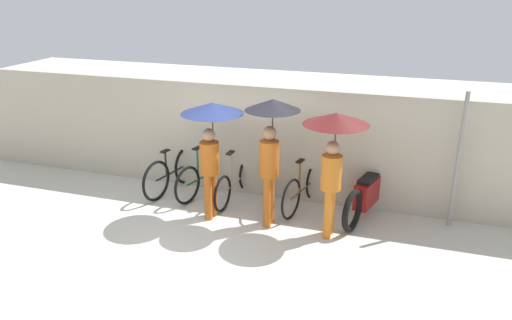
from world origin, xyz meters
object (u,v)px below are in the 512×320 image
(parked_bicycle_1, at_px, (204,175))
(pedestrian_trailing, at_px, (334,140))
(parked_bicycle_2, at_px, (235,181))
(parked_bicycle_4, at_px, (303,188))
(motorcycle, at_px, (367,194))
(pedestrian_center, at_px, (271,132))
(pedestrian_leading, at_px, (211,127))
(parked_bicycle_0, at_px, (172,172))
(parked_bicycle_3, at_px, (268,185))

(parked_bicycle_1, height_order, pedestrian_trailing, pedestrian_trailing)
(parked_bicycle_1, bearing_deg, parked_bicycle_2, -79.70)
(parked_bicycle_2, xyz_separation_m, pedestrian_trailing, (1.90, -0.77, 1.22))
(parked_bicycle_2, xyz_separation_m, parked_bicycle_4, (1.28, 0.04, 0.02))
(motorcycle, bearing_deg, pedestrian_center, 131.45)
(parked_bicycle_4, distance_m, pedestrian_leading, 2.01)
(parked_bicycle_0, relative_size, parked_bicycle_2, 0.98)
(pedestrian_leading, relative_size, pedestrian_trailing, 1.00)
(parked_bicycle_2, distance_m, motorcycle, 2.39)
(parked_bicycle_0, bearing_deg, parked_bicycle_4, -78.54)
(parked_bicycle_2, bearing_deg, pedestrian_leading, 174.22)
(pedestrian_center, height_order, motorcycle, pedestrian_center)
(motorcycle, bearing_deg, pedestrian_leading, 122.06)
(pedestrian_leading, bearing_deg, pedestrian_center, 8.26)
(parked_bicycle_1, relative_size, motorcycle, 0.84)
(parked_bicycle_3, height_order, motorcycle, parked_bicycle_3)
(pedestrian_leading, bearing_deg, parked_bicycle_3, 50.82)
(parked_bicycle_1, distance_m, pedestrian_leading, 1.52)
(parked_bicycle_0, height_order, parked_bicycle_3, parked_bicycle_0)
(parked_bicycle_1, relative_size, pedestrian_leading, 0.84)
(pedestrian_trailing, bearing_deg, pedestrian_center, 179.77)
(parked_bicycle_4, xyz_separation_m, pedestrian_center, (-0.39, -0.74, 1.22))
(parked_bicycle_0, height_order, parked_bicycle_2, parked_bicycle_0)
(motorcycle, bearing_deg, parked_bicycle_2, 105.82)
(pedestrian_center, bearing_deg, parked_bicycle_1, 157.01)
(pedestrian_leading, bearing_deg, parked_bicycle_4, 35.39)
(pedestrian_trailing, height_order, motorcycle, pedestrian_trailing)
(parked_bicycle_1, distance_m, parked_bicycle_3, 1.27)
(parked_bicycle_4, bearing_deg, motorcycle, -77.07)
(parked_bicycle_0, distance_m, parked_bicycle_4, 2.56)
(pedestrian_leading, bearing_deg, parked_bicycle_0, 154.57)
(parked_bicycle_2, bearing_deg, pedestrian_center, -124.95)
(parked_bicycle_3, relative_size, motorcycle, 0.79)
(parked_bicycle_1, xyz_separation_m, parked_bicycle_3, (1.27, -0.03, -0.02))
(parked_bicycle_0, distance_m, motorcycle, 3.67)
(parked_bicycle_4, height_order, pedestrian_leading, pedestrian_leading)
(parked_bicycle_1, height_order, parked_bicycle_2, parked_bicycle_2)
(motorcycle, bearing_deg, parked_bicycle_3, 106.24)
(parked_bicycle_2, height_order, pedestrian_leading, pedestrian_leading)
(pedestrian_leading, bearing_deg, motorcycle, 24.11)
(parked_bicycle_3, relative_size, pedestrian_trailing, 0.79)
(parked_bicycle_0, bearing_deg, pedestrian_trailing, -93.05)
(parked_bicycle_2, relative_size, pedestrian_center, 0.82)
(parked_bicycle_3, height_order, pedestrian_trailing, pedestrian_trailing)
(pedestrian_trailing, distance_m, motorcycle, 1.52)
(motorcycle, bearing_deg, parked_bicycle_1, 104.87)
(parked_bicycle_0, xyz_separation_m, parked_bicycle_2, (1.28, 0.03, -0.04))
(parked_bicycle_3, bearing_deg, pedestrian_leading, 121.45)
(pedestrian_leading, height_order, motorcycle, pedestrian_leading)
(parked_bicycle_0, distance_m, pedestrian_leading, 1.80)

